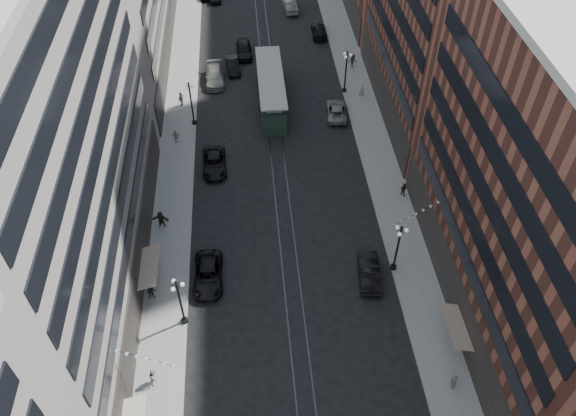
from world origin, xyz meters
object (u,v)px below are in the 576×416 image
object	(u,v)px
car_7	(214,163)
pedestrian_extra_1	(181,99)
car_12	(319,31)
pedestrian_2	(151,292)
car_11	(337,111)
pedestrian_6	(176,136)
pedestrian_8	(361,90)
car_extra_1	(233,65)
car_10	(369,272)
car_14	(290,5)
pedestrian_5	(161,219)
pedestrian_7	(404,189)
streetcar	(271,91)
pedestrian_4	(454,381)
lamppost_sw_mid	(191,102)
car_2	(208,275)
lamppost_sw_far	(180,301)
car_13	(244,50)
pedestrian_9	(352,61)
car_8	(215,76)
pedestrian_extra_0	(154,376)
lamppost_se_far	(398,247)
lamppost_se_mid	(346,70)

from	to	relation	value
car_7	pedestrian_extra_1	xyz separation A→B (m)	(-3.96, 11.62, 0.36)
car_12	pedestrian_extra_1	bearing A→B (deg)	42.06
pedestrian_2	car_7	world-z (taller)	pedestrian_2
car_11	pedestrian_6	world-z (taller)	pedestrian_6
pedestrian_8	car_extra_1	size ratio (longest dim) A/B	0.37
car_10	car_14	size ratio (longest dim) A/B	0.99
pedestrian_5	pedestrian_7	size ratio (longest dim) A/B	1.20
pedestrian_2	car_14	world-z (taller)	pedestrian_2
streetcar	pedestrian_4	world-z (taller)	streetcar
lamppost_sw_mid	car_2	size ratio (longest dim) A/B	1.02
lamppost_sw_far	pedestrian_5	world-z (taller)	lamppost_sw_far
car_7	pedestrian_7	world-z (taller)	pedestrian_7
car_12	car_extra_1	world-z (taller)	car_extra_1
car_13	pedestrian_9	bearing A→B (deg)	-19.96
car_2	pedestrian_extra_1	world-z (taller)	pedestrian_extra_1
car_8	pedestrian_7	bearing A→B (deg)	-52.07
lamppost_sw_mid	streetcar	world-z (taller)	lamppost_sw_mid
car_8	car_extra_1	size ratio (longest dim) A/B	1.27
pedestrian_extra_0	pedestrian_extra_1	distance (m)	35.94
lamppost_sw_mid	pedestrian_4	world-z (taller)	lamppost_sw_mid
lamppost_sw_far	car_14	distance (m)	55.95
car_2	pedestrian_7	size ratio (longest dim) A/B	3.60
car_10	pedestrian_8	world-z (taller)	pedestrian_8
lamppost_se_far	lamppost_se_mid	size ratio (longest dim) A/B	1.00
lamppost_se_mid	pedestrian_extra_0	distance (m)	42.48
lamppost_sw_mid	car_7	world-z (taller)	lamppost_sw_mid
lamppost_sw_mid	car_13	xyz separation A→B (m)	(6.31, 14.87, -2.25)
pedestrian_6	pedestrian_extra_1	xyz separation A→B (m)	(0.28, 7.05, 0.11)
car_11	pedestrian_7	world-z (taller)	pedestrian_7
pedestrian_5	pedestrian_extra_0	size ratio (longest dim) A/B	1.08
lamppost_se_mid	streetcar	bearing A→B (deg)	-170.97
pedestrian_2	car_12	bearing A→B (deg)	57.73
car_7	car_14	xyz separation A→B (m)	(11.21, 35.12, 0.09)
car_7	car_14	size ratio (longest dim) A/B	1.06
car_12	car_13	world-z (taller)	car_13
lamppost_sw_far	lamppost_se_far	distance (m)	18.83
pedestrian_4	pedestrian_7	xyz separation A→B (m)	(1.08, 20.80, -0.13)
pedestrian_extra_1	car_8	bearing A→B (deg)	171.80
pedestrian_2	car_10	bearing A→B (deg)	-5.82
car_7	pedestrian_7	distance (m)	19.89
car_10	pedestrian_6	world-z (taller)	pedestrian_6
pedestrian_8	lamppost_se_mid	bearing A→B (deg)	-28.44
car_2	lamppost_se_mid	bearing A→B (deg)	59.85
pedestrian_extra_1	lamppost_se_mid	bearing A→B (deg)	123.68
pedestrian_7	pedestrian_9	xyz separation A→B (m)	(-1.13, 24.18, 0.16)
car_11	car_13	world-z (taller)	car_13
lamppost_sw_far	car_8	xyz separation A→B (m)	(2.40, 35.75, -2.28)
lamppost_se_mid	pedestrian_6	world-z (taller)	lamppost_se_mid
car_12	car_14	distance (m)	8.57
pedestrian_2	car_12	distance (m)	48.05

